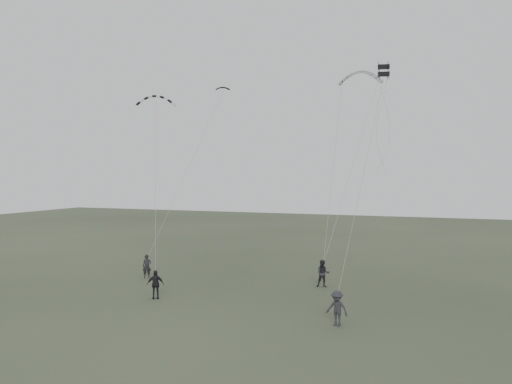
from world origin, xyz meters
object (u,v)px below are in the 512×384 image
(flyer_right, at_px, (323,273))
(kite_box, at_px, (384,71))
(flyer_far, at_px, (337,308))
(flyer_center, at_px, (155,284))
(flyer_left, at_px, (147,266))
(kite_pale_large, at_px, (360,72))
(kite_dark_small, at_px, (223,87))
(kite_striped, at_px, (156,96))

(flyer_right, bearing_deg, kite_box, -49.35)
(flyer_far, bearing_deg, flyer_center, -174.28)
(flyer_left, xyz_separation_m, kite_box, (17.82, -1.30, 13.41))
(flyer_far, bearing_deg, kite_box, 86.72)
(flyer_right, distance_m, kite_pale_large, 16.33)
(flyer_center, bearing_deg, flyer_left, 98.76)
(flyer_center, bearing_deg, kite_pale_large, 21.06)
(flyer_right, height_order, kite_dark_small, kite_dark_small)
(flyer_left, distance_m, kite_dark_small, 17.43)
(flyer_far, distance_m, kite_box, 14.58)
(flyer_right, bearing_deg, kite_dark_small, 133.87)
(flyer_left, distance_m, flyer_center, 6.65)
(flyer_right, bearing_deg, kite_striped, -176.92)
(kite_pale_large, bearing_deg, flyer_far, -85.14)
(kite_striped, relative_size, kite_box, 3.87)
(kite_dark_small, xyz_separation_m, kite_box, (15.34, -9.93, -1.54))
(flyer_center, relative_size, kite_striped, 0.66)
(flyer_left, relative_size, kite_pale_large, 0.51)
(kite_dark_small, bearing_deg, kite_pale_large, -23.98)
(flyer_right, relative_size, kite_dark_small, 1.51)
(kite_dark_small, bearing_deg, kite_striped, -112.29)
(flyer_center, distance_m, kite_box, 19.60)
(flyer_left, xyz_separation_m, kite_dark_small, (2.48, 8.63, 14.94))
(flyer_center, relative_size, kite_box, 2.54)
(kite_striped, bearing_deg, kite_pale_large, 3.94)
(kite_striped, bearing_deg, kite_dark_small, 55.24)
(flyer_left, distance_m, flyer_right, 13.52)
(flyer_center, relative_size, kite_dark_small, 1.44)
(kite_dark_small, distance_m, kite_box, 18.34)
(flyer_center, relative_size, kite_pale_large, 0.52)
(kite_dark_small, relative_size, kite_pale_large, 0.36)
(kite_box, bearing_deg, kite_striped, 168.29)
(flyer_center, xyz_separation_m, kite_dark_small, (-1.59, 13.89, 14.93))
(flyer_far, distance_m, kite_dark_small, 25.49)
(kite_striped, bearing_deg, flyer_right, -14.86)
(flyer_center, xyz_separation_m, kite_pale_large, (10.84, 12.94, 15.21))
(flyer_left, xyz_separation_m, kite_pale_large, (14.91, 7.68, 15.22))
(flyer_left, distance_m, kite_pale_large, 22.65)
(kite_box, bearing_deg, kite_dark_small, 133.87)
(kite_striped, xyz_separation_m, kite_box, (15.82, 0.41, 0.73))
(flyer_right, height_order, kite_striped, kite_striped)
(kite_pale_large, height_order, kite_box, kite_pale_large)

